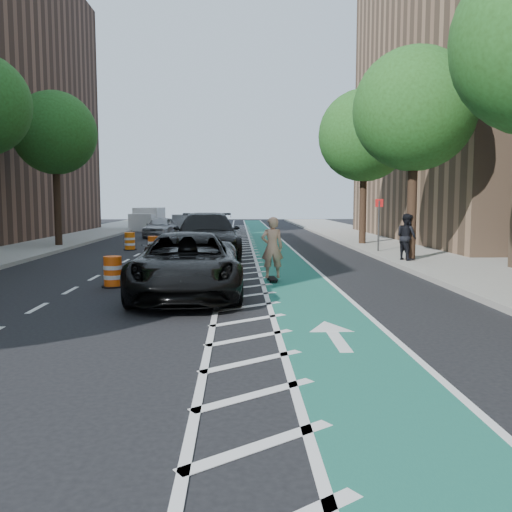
{
  "coord_description": "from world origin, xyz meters",
  "views": [
    {
      "loc": [
        1.29,
        -12.06,
        2.39
      ],
      "look_at": [
        1.71,
        0.59,
        1.1
      ],
      "focal_mm": 38.0,
      "sensor_mm": 36.0,
      "label": 1
    }
  ],
  "objects_px": {
    "suv_near": "(187,264)",
    "suv_far": "(207,236)",
    "barrel_a": "(113,273)",
    "skateboarder": "(272,247)"
  },
  "relations": [
    {
      "from": "suv_near",
      "to": "barrel_a",
      "type": "height_order",
      "value": "suv_near"
    },
    {
      "from": "skateboarder",
      "to": "barrel_a",
      "type": "relative_size",
      "value": 2.11
    },
    {
      "from": "suv_far",
      "to": "barrel_a",
      "type": "bearing_deg",
      "value": -109.8
    },
    {
      "from": "suv_near",
      "to": "barrel_a",
      "type": "xyz_separation_m",
      "value": [
        -2.2,
        1.46,
        -0.39
      ]
    },
    {
      "from": "skateboarder",
      "to": "suv_near",
      "type": "height_order",
      "value": "skateboarder"
    },
    {
      "from": "skateboarder",
      "to": "barrel_a",
      "type": "bearing_deg",
      "value": 6.07
    },
    {
      "from": "suv_far",
      "to": "suv_near",
      "type": "bearing_deg",
      "value": -93.08
    },
    {
      "from": "suv_near",
      "to": "suv_far",
      "type": "xyz_separation_m",
      "value": [
        0.0,
        8.78,
        0.15
      ]
    },
    {
      "from": "suv_far",
      "to": "barrel_a",
      "type": "height_order",
      "value": "suv_far"
    },
    {
      "from": "skateboarder",
      "to": "barrel_a",
      "type": "distance_m",
      "value": 4.62
    }
  ]
}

